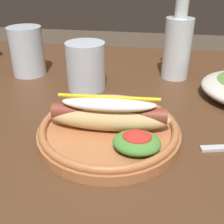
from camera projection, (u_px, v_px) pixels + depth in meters
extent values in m
cube|color=#51331E|center=(80.00, 116.00, 0.55)|extent=(1.36, 0.92, 0.04)
cylinder|color=#B77042|center=(109.00, 132.00, 0.45)|extent=(0.23, 0.23, 0.02)
torus|color=#B77042|center=(109.00, 126.00, 0.44)|extent=(0.23, 0.23, 0.01)
ellipsoid|color=tan|center=(109.00, 118.00, 0.43)|extent=(0.20, 0.06, 0.04)
cylinder|color=brown|center=(109.00, 113.00, 0.43)|extent=(0.18, 0.04, 0.03)
ellipsoid|color=silver|center=(109.00, 103.00, 0.42)|extent=(0.15, 0.05, 0.02)
cylinder|color=yellow|center=(109.00, 97.00, 0.42)|extent=(0.16, 0.02, 0.01)
ellipsoid|color=#4C8C38|center=(137.00, 143.00, 0.39)|extent=(0.07, 0.06, 0.02)
ellipsoid|color=red|center=(137.00, 137.00, 0.38)|extent=(0.04, 0.03, 0.01)
cylinder|color=silver|center=(86.00, 66.00, 0.60)|extent=(0.09, 0.09, 0.10)
cylinder|color=silver|center=(27.00, 51.00, 0.68)|extent=(0.08, 0.08, 0.12)
cylinder|color=silver|center=(177.00, 49.00, 0.65)|extent=(0.07, 0.07, 0.14)
cylinder|color=silver|center=(183.00, 0.00, 0.60)|extent=(0.03, 0.03, 0.08)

